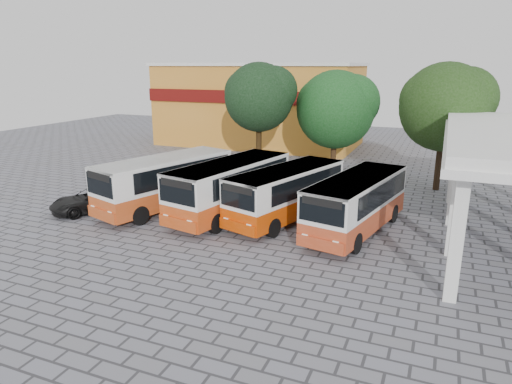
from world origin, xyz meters
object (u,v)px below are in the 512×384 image
at_px(bus_centre_left, 230,185).
at_px(bus_far_left, 165,180).
at_px(bus_centre_right, 286,191).
at_px(parked_car, 92,200).
at_px(bus_far_right, 357,201).

bearing_deg(bus_centre_left, bus_far_left, -162.88).
xyz_separation_m(bus_far_left, bus_centre_right, (7.05, 0.81, -0.12)).
bearing_deg(bus_centre_right, parked_car, -148.26).
relative_size(bus_centre_right, bus_far_right, 1.01).
bearing_deg(bus_centre_right, bus_centre_left, -154.71).
bearing_deg(bus_far_left, bus_far_right, 19.26).
relative_size(bus_centre_left, parked_car, 1.91).
height_order(bus_centre_left, bus_centre_right, bus_centre_left).
xyz_separation_m(bus_far_right, parked_car, (-14.59, -2.28, -1.00)).
bearing_deg(bus_centre_left, parked_car, -151.42).
xyz_separation_m(bus_centre_right, parked_car, (-10.77, -2.77, -1.00)).
bearing_deg(parked_car, bus_centre_right, 45.10).
bearing_deg(parked_car, bus_far_right, 39.54).
bearing_deg(bus_far_left, bus_centre_right, 24.15).
xyz_separation_m(bus_centre_left, bus_centre_right, (3.11, 0.44, -0.11)).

